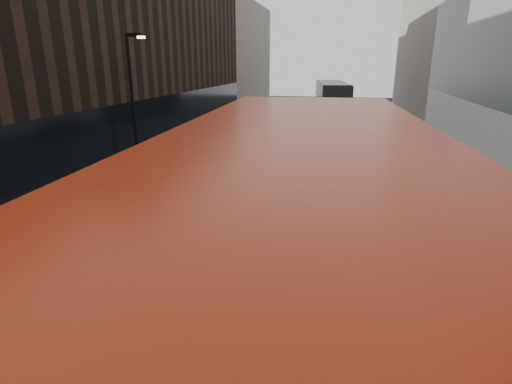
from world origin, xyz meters
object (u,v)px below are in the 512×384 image
Objects in this scene: car_a at (365,202)px; car_c at (316,141)px; grey_bus at (331,100)px; street_lamp at (133,93)px; car_b at (317,140)px.

car_a is 11.97m from car_c.
car_a is (2.39, -27.21, -1.43)m from grey_bus.
car_a is (12.03, -4.77, -3.57)m from street_lamp.
car_c is (-0.04, -0.71, 0.04)m from car_b.
street_lamp is 12.54m from car_b.
street_lamp is 0.58× the size of grey_bus.
car_c is at bearing 36.51° from street_lamp.
car_b is 0.83× the size of car_c.
grey_bus reaches higher than car_c.
car_a is 12.66m from car_b.
grey_bus reaches higher than car_b.
grey_bus is at bearing 89.74° from car_c.
street_lamp is 1.95× the size of car_a.
car_c reaches higher than car_a.
car_a is at bearing -76.15° from car_b.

